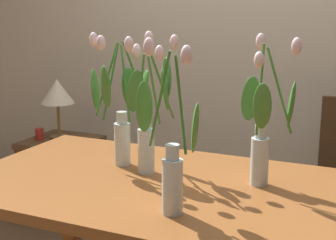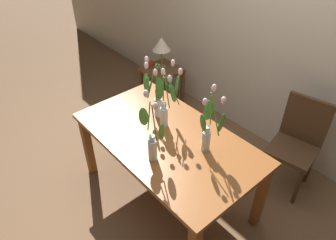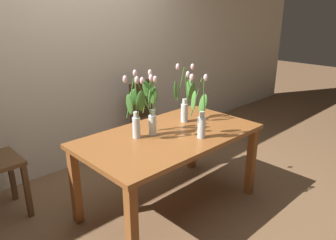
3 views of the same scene
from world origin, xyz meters
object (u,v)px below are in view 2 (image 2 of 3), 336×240
at_px(dining_chair, 297,140).
at_px(side_table, 162,77).
at_px(tulip_vase_1, 157,95).
at_px(pillar_candle, 152,64).
at_px(tulip_vase_0, 208,129).
at_px(tulip_vase_2, 152,140).
at_px(dining_table, 167,145).
at_px(tulip_vase_3, 166,104).
at_px(table_lamp, 161,45).

distance_m(dining_chair, side_table, 1.84).
relative_size(tulip_vase_1, pillar_candle, 7.44).
relative_size(tulip_vase_1, side_table, 1.01).
bearing_deg(tulip_vase_0, tulip_vase_1, -178.68).
height_order(tulip_vase_0, tulip_vase_2, tulip_vase_0).
relative_size(side_table, pillar_candle, 7.33).
relative_size(tulip_vase_0, pillar_candle, 7.44).
bearing_deg(side_table, dining_table, -38.19).
distance_m(tulip_vase_1, tulip_vase_3, 0.14).
bearing_deg(dining_table, tulip_vase_1, 156.23).
bearing_deg(side_table, table_lamp, 140.05).
distance_m(dining_chair, pillar_candle, 1.97).
relative_size(tulip_vase_0, table_lamp, 1.40).
bearing_deg(tulip_vase_0, dining_table, -158.35).
relative_size(table_lamp, pillar_candle, 5.31).
bearing_deg(tulip_vase_2, pillar_candle, 142.06).
distance_m(tulip_vase_0, dining_chair, 1.06).
bearing_deg(side_table, dining_chair, 3.06).
height_order(tulip_vase_1, side_table, tulip_vase_1).
relative_size(side_table, table_lamp, 1.38).
height_order(tulip_vase_2, pillar_candle, tulip_vase_2).
relative_size(tulip_vase_0, side_table, 1.01).
height_order(side_table, pillar_candle, pillar_candle).
bearing_deg(dining_table, table_lamp, 141.77).
relative_size(tulip_vase_2, dining_chair, 0.60).
height_order(dining_table, tulip_vase_1, tulip_vase_1).
relative_size(tulip_vase_1, table_lamp, 1.40).
bearing_deg(table_lamp, dining_chair, 2.41).
bearing_deg(pillar_candle, dining_table, -33.75).
bearing_deg(tulip_vase_0, tulip_vase_3, -176.82).
distance_m(tulip_vase_2, table_lamp, 1.81).
bearing_deg(side_table, tulip_vase_0, -28.11).
bearing_deg(dining_chair, pillar_candle, -175.39).
bearing_deg(tulip_vase_1, tulip_vase_3, -4.78).
bearing_deg(tulip_vase_0, dining_chair, 71.36).
distance_m(dining_table, tulip_vase_3, 0.35).
bearing_deg(dining_chair, tulip_vase_1, -134.03).
height_order(tulip_vase_3, table_lamp, tulip_vase_3).
height_order(dining_chair, table_lamp, table_lamp).
distance_m(tulip_vase_0, side_table, 1.81).
xyz_separation_m(tulip_vase_2, tulip_vase_3, (-0.25, 0.35, 0.03)).
relative_size(dining_table, table_lamp, 4.02).
xyz_separation_m(dining_table, tulip_vase_1, (-0.26, 0.12, 0.33)).
bearing_deg(table_lamp, tulip_vase_1, -41.43).
xyz_separation_m(tulip_vase_3, table_lamp, (-1.10, 0.86, -0.10)).
height_order(table_lamp, pillar_candle, table_lamp).
xyz_separation_m(tulip_vase_1, side_table, (-0.94, 0.83, -0.54)).
xyz_separation_m(dining_table, tulip_vase_2, (0.12, -0.24, 0.27)).
xyz_separation_m(tulip_vase_0, tulip_vase_1, (-0.59, -0.01, 0.03)).
relative_size(tulip_vase_1, tulip_vase_2, 1.00).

